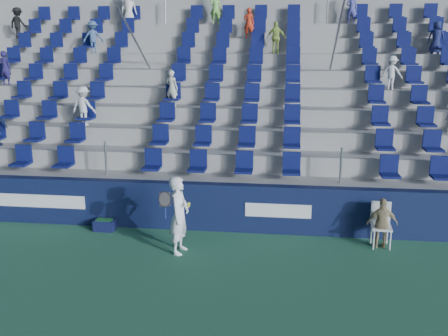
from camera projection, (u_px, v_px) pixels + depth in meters
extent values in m
plane|color=#2C6747|center=(196.00, 289.00, 9.56)|extent=(70.00, 70.00, 0.00)
cube|color=#10183C|center=(218.00, 207.00, 12.44)|extent=(24.00, 0.30, 1.20)
cube|color=white|center=(25.00, 200.00, 12.88)|extent=(3.20, 0.02, 0.34)
cube|color=white|center=(278.00, 211.00, 12.10)|extent=(1.60, 0.02, 0.34)
cube|color=gray|center=(221.00, 200.00, 12.99)|extent=(24.00, 0.85, 1.20)
cube|color=gray|center=(225.00, 182.00, 13.75)|extent=(24.00, 0.85, 1.70)
cube|color=gray|center=(228.00, 166.00, 14.50)|extent=(24.00, 0.85, 2.20)
cube|color=gray|center=(231.00, 151.00, 15.26)|extent=(24.00, 0.85, 2.70)
cube|color=gray|center=(234.00, 138.00, 16.01)|extent=(24.00, 0.85, 3.20)
cube|color=gray|center=(237.00, 126.00, 16.77)|extent=(24.00, 0.85, 3.70)
cube|color=gray|center=(239.00, 115.00, 17.52)|extent=(24.00, 0.85, 4.20)
cube|color=gray|center=(242.00, 104.00, 18.28)|extent=(24.00, 0.85, 4.70)
cube|color=gray|center=(244.00, 95.00, 19.03)|extent=(24.00, 0.85, 5.20)
cube|color=gray|center=(245.00, 81.00, 19.56)|extent=(24.00, 0.50, 6.20)
cube|color=#0C134A|center=(221.00, 165.00, 12.76)|extent=(16.05, 0.50, 0.70)
cube|color=#0C134A|center=(225.00, 139.00, 13.45)|extent=(16.05, 0.50, 0.70)
cube|color=#0C134A|center=(228.00, 116.00, 14.14)|extent=(16.05, 0.50, 0.70)
cube|color=#0C134A|center=(232.00, 95.00, 14.84)|extent=(16.05, 0.50, 0.70)
cube|color=#0C134A|center=(235.00, 76.00, 15.53)|extent=(16.05, 0.50, 0.70)
cube|color=#0C134A|center=(237.00, 59.00, 16.22)|extent=(16.05, 0.50, 0.70)
cube|color=#0C134A|center=(240.00, 43.00, 16.91)|extent=(16.05, 0.50, 0.70)
cube|color=#0C134A|center=(242.00, 28.00, 17.61)|extent=(16.05, 0.50, 0.70)
cube|color=#0C134A|center=(244.00, 15.00, 18.30)|extent=(16.05, 0.50, 0.70)
cylinder|color=gray|center=(140.00, 50.00, 15.69)|extent=(0.06, 7.68, 4.55)
cylinder|color=gray|center=(334.00, 50.00, 14.97)|extent=(0.06, 7.68, 4.55)
imported|color=#A9C950|center=(276.00, 38.00, 16.68)|extent=(0.62, 0.27, 1.04)
imported|color=silver|center=(84.00, 106.00, 14.54)|extent=(0.80, 0.54, 1.14)
imported|color=red|center=(249.00, 23.00, 17.49)|extent=(0.38, 0.26, 1.03)
imported|color=white|center=(391.00, 73.00, 14.88)|extent=(0.72, 0.54, 0.99)
imported|color=#6DB649|center=(215.00, 8.00, 18.32)|extent=(0.49, 0.40, 1.16)
imported|color=black|center=(18.00, 23.00, 18.50)|extent=(0.81, 0.60, 1.11)
imported|color=beige|center=(129.00, 8.00, 18.71)|extent=(0.64, 0.48, 1.18)
imported|color=#444796|center=(352.00, 9.00, 17.75)|extent=(0.42, 0.30, 1.06)
imported|color=#181E4A|center=(436.00, 38.00, 16.07)|extent=(0.55, 0.41, 1.04)
imported|color=beige|center=(172.00, 88.00, 14.95)|extent=(0.46, 0.37, 1.08)
imported|color=#3B5783|center=(93.00, 37.00, 17.43)|extent=(0.79, 0.58, 1.09)
imported|color=#1E194D|center=(5.00, 68.00, 16.33)|extent=(0.42, 0.30, 1.11)
imported|color=white|center=(179.00, 215.00, 11.03)|extent=(0.50, 0.69, 1.76)
cylinder|color=navy|center=(165.00, 213.00, 10.79)|extent=(0.03, 0.03, 0.28)
torus|color=black|center=(165.00, 199.00, 10.71)|extent=(0.30, 0.17, 0.28)
plane|color=#262626|center=(165.00, 199.00, 10.71)|extent=(0.30, 0.16, 0.29)
sphere|color=#D0D631|center=(188.00, 206.00, 10.74)|extent=(0.07, 0.07, 0.07)
sphere|color=#D0D631|center=(189.00, 204.00, 10.79)|extent=(0.07, 0.07, 0.07)
cube|color=white|center=(381.00, 227.00, 11.43)|extent=(0.48, 0.48, 0.04)
cube|color=white|center=(381.00, 213.00, 11.57)|extent=(0.45, 0.07, 0.56)
cylinder|color=white|center=(374.00, 240.00, 11.34)|extent=(0.03, 0.03, 0.45)
cylinder|color=white|center=(390.00, 241.00, 11.30)|extent=(0.03, 0.03, 0.45)
cylinder|color=white|center=(371.00, 234.00, 11.69)|extent=(0.03, 0.03, 0.45)
cylinder|color=white|center=(387.00, 235.00, 11.65)|extent=(0.03, 0.03, 0.45)
imported|color=tan|center=(382.00, 223.00, 11.36)|extent=(0.69, 0.29, 1.18)
cube|color=#10153B|center=(105.00, 225.00, 12.50)|extent=(0.51, 0.34, 0.28)
cube|color=#1E662D|center=(105.00, 223.00, 12.49)|extent=(0.42, 0.24, 0.17)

